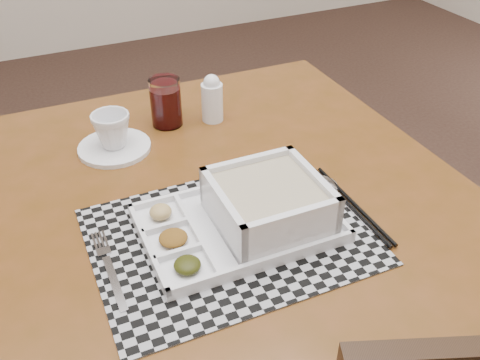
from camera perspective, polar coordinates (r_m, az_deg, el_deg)
name	(u,v)px	position (r m, az deg, el deg)	size (l,w,h in m)	color
floor	(306,309)	(1.75, 7.09, -13.46)	(5.00, 5.00, 0.00)	#301D18
dining_table	(208,227)	(1.03, -3.49, -5.06)	(0.98, 0.98, 0.72)	#4C2F0D
placemat	(229,236)	(0.89, -1.18, -6.02)	(0.45, 0.34, 0.00)	#96979D
serving_tray	(258,211)	(0.89, 1.92, -3.35)	(0.32, 0.23, 0.09)	white
fork	(109,267)	(0.86, -13.81, -8.98)	(0.02, 0.19, 0.00)	#B8B9BF
spoon	(331,187)	(1.01, 9.66, -0.76)	(0.04, 0.18, 0.01)	#B8B9BF
chopsticks	(352,205)	(0.97, 11.85, -2.58)	(0.02, 0.24, 0.01)	black
saucer	(115,147)	(1.14, -13.23, 3.40)	(0.15, 0.15, 0.01)	white
cup	(112,130)	(1.12, -13.51, 5.20)	(0.08, 0.08, 0.07)	white
juice_glass	(166,104)	(1.19, -7.90, 8.05)	(0.07, 0.07, 0.11)	white
creamer_bottle	(212,99)	(1.20, -2.99, 8.65)	(0.05, 0.05, 0.11)	white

